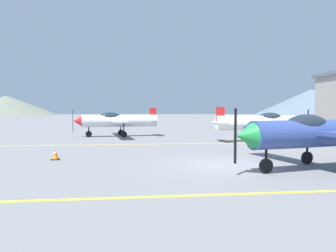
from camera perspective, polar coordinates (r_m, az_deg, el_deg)
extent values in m
plane|color=slate|center=(13.88, 10.08, -6.93)|extent=(400.00, 400.00, 0.00)
cube|color=yellow|center=(9.54, 18.53, -11.48)|extent=(80.00, 0.16, 0.01)
cube|color=yellow|center=(22.24, 3.57, -3.22)|extent=(80.00, 0.16, 0.01)
cylinder|color=#33478C|center=(14.01, 26.52, -1.20)|extent=(6.78, 2.55, 1.08)
cone|color=#1E8C3F|center=(11.64, 13.80, -1.74)|extent=(0.88, 1.05, 0.92)
cube|color=black|center=(11.42, 12.15, -1.80)|extent=(0.06, 0.12, 1.97)
ellipsoid|color=#1E2833|center=(13.37, 23.92, 0.08)|extent=(2.12, 1.30, 0.89)
cube|color=#33478C|center=(13.73, 25.38, -1.04)|extent=(2.99, 8.70, 0.16)
cylinder|color=black|center=(12.24, 17.44, -4.66)|extent=(0.10, 0.10, 0.99)
cylinder|color=black|center=(12.32, 17.40, -6.95)|extent=(0.56, 0.24, 0.55)
cylinder|color=black|center=(14.97, 23.99, -3.43)|extent=(0.10, 0.10, 0.99)
cylinder|color=black|center=(15.03, 23.95, -5.31)|extent=(0.56, 0.24, 0.55)
cylinder|color=white|center=(24.76, 16.20, 0.59)|extent=(6.75, 1.40, 1.08)
cone|color=red|center=(26.57, 23.40, 0.61)|extent=(0.73, 0.95, 0.92)
cube|color=black|center=(26.78, 24.11, 0.61)|extent=(0.04, 0.12, 1.97)
ellipsoid|color=#1E2833|center=(25.14, 18.03, 1.34)|extent=(2.01, 0.98, 0.89)
cube|color=white|center=(24.93, 17.02, 0.70)|extent=(1.49, 8.72, 0.16)
cube|color=white|center=(23.59, 9.49, 0.68)|extent=(0.81, 2.59, 0.10)
cube|color=red|center=(23.58, 9.50, 1.99)|extent=(0.63, 0.15, 1.18)
cylinder|color=black|center=(26.10, 21.65, -0.84)|extent=(0.10, 0.10, 0.99)
cylinder|color=black|center=(26.14, 21.63, -1.92)|extent=(0.56, 0.14, 0.55)
cylinder|color=black|center=(23.73, 16.88, -1.10)|extent=(0.10, 0.10, 0.99)
cylinder|color=black|center=(23.77, 16.86, -2.29)|extent=(0.56, 0.14, 0.55)
cylinder|color=black|center=(25.69, 14.73, -0.79)|extent=(0.10, 0.10, 0.99)
cylinder|color=black|center=(25.72, 14.72, -1.89)|extent=(0.56, 0.14, 0.55)
cylinder|color=silver|center=(28.69, -8.72, 0.95)|extent=(6.79, 2.07, 1.08)
cone|color=red|center=(28.50, -16.12, 0.86)|extent=(0.82, 1.01, 0.92)
cube|color=black|center=(28.51, -16.91, 0.85)|extent=(0.06, 0.12, 1.97)
ellipsoid|color=#1E2833|center=(28.60, -10.49, 1.58)|extent=(2.08, 1.17, 0.89)
cube|color=silver|center=(28.65, -9.50, 1.04)|extent=(2.37, 8.74, 0.16)
cube|color=silver|center=(29.20, -2.75, 1.11)|extent=(1.06, 2.64, 0.10)
cube|color=red|center=(29.19, -2.76, 2.17)|extent=(0.63, 0.21, 1.18)
cylinder|color=black|center=(28.54, -14.22, -0.43)|extent=(0.10, 0.10, 0.99)
cylinder|color=black|center=(28.57, -14.21, -1.43)|extent=(0.56, 0.20, 0.55)
cylinder|color=black|center=(29.82, -8.58, -0.24)|extent=(0.10, 0.10, 0.99)
cylinder|color=black|center=(29.85, -8.57, -1.19)|extent=(0.56, 0.20, 0.55)
cylinder|color=black|center=(27.67, -8.04, -0.47)|extent=(0.10, 0.10, 0.99)
cylinder|color=black|center=(27.70, -8.04, -1.50)|extent=(0.56, 0.20, 0.55)
cube|color=black|center=(15.91, -19.79, -5.73)|extent=(0.36, 0.36, 0.04)
cone|color=orange|center=(15.87, -19.80, -4.68)|extent=(0.29, 0.29, 0.55)
cylinder|color=white|center=(15.87, -19.81, -4.58)|extent=(0.20, 0.20, 0.08)
cone|color=slate|center=(178.92, -27.31, 3.34)|extent=(50.93, 50.93, 10.09)
cone|color=slate|center=(149.73, 24.60, 3.88)|extent=(51.33, 51.33, 11.70)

